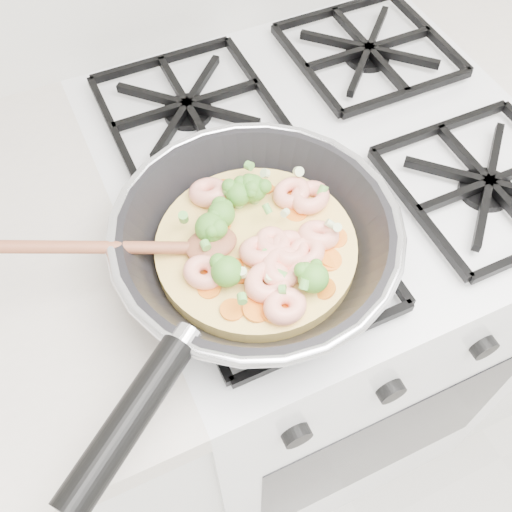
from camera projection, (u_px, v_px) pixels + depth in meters
name	position (u px, v px, depth m)	size (l,w,h in m)	color
stove	(307.00, 307.00, 1.18)	(0.60, 0.60, 0.92)	white
skillet	(254.00, 244.00, 0.66)	(0.47, 0.37, 0.10)	black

